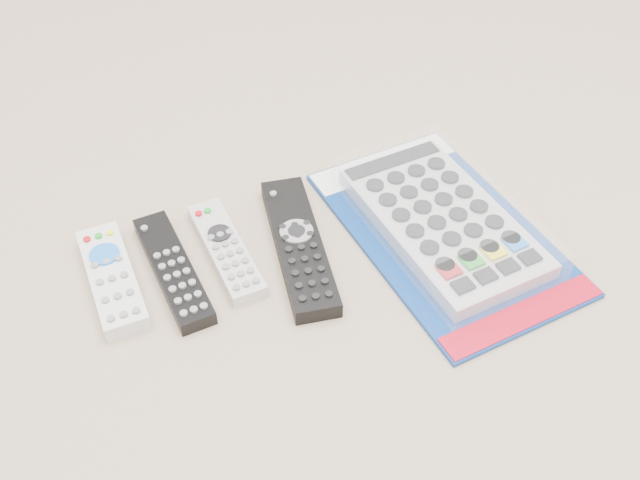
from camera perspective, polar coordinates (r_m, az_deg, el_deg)
name	(u,v)px	position (r m, az deg, el deg)	size (l,w,h in m)	color
remote_small_grey	(112,278)	(0.87, -16.30, -2.97)	(0.06, 0.17, 0.03)	silver
remote_slim_black	(173,270)	(0.87, -11.66, -2.34)	(0.06, 0.19, 0.02)	black
remote_silver_dvd	(226,250)	(0.88, -7.52, -0.77)	(0.05, 0.17, 0.02)	silver
remote_large_black	(299,245)	(0.88, -1.70, -0.43)	(0.09, 0.23, 0.03)	black
jumbo_remote_packaged	(443,219)	(0.91, 9.80, 1.63)	(0.25, 0.37, 0.05)	navy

